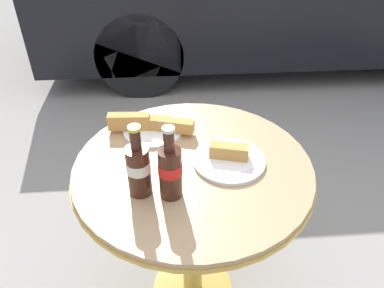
# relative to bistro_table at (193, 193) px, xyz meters

# --- Properties ---
(ground_plane) EXTENTS (30.00, 30.00, 0.00)m
(ground_plane) POSITION_rel_bistro_table_xyz_m (0.00, 0.00, -0.57)
(ground_plane) COLOR gray
(bistro_table) EXTENTS (0.78, 0.78, 0.70)m
(bistro_table) POSITION_rel_bistro_table_xyz_m (0.00, 0.00, 0.00)
(bistro_table) COLOR gold
(bistro_table) RESTS_ON ground_plane
(cola_bottle_left) EXTENTS (0.07, 0.07, 0.23)m
(cola_bottle_left) POSITION_rel_bistro_table_xyz_m (-0.16, -0.12, 0.22)
(cola_bottle_left) COLOR #3D1E14
(cola_bottle_left) RESTS_ON bistro_table
(cola_bottle_right) EXTENTS (0.07, 0.07, 0.23)m
(cola_bottle_right) POSITION_rel_bistro_table_xyz_m (-0.07, -0.14, 0.23)
(cola_bottle_right) COLOR #3D1E14
(cola_bottle_right) RESTS_ON bistro_table
(lunch_plate_near) EXTENTS (0.24, 0.24, 0.06)m
(lunch_plate_near) POSITION_rel_bistro_table_xyz_m (0.12, 0.00, 0.15)
(lunch_plate_near) COLOR white
(lunch_plate_near) RESTS_ON bistro_table
(lunch_plate_far) EXTENTS (0.31, 0.21, 0.07)m
(lunch_plate_far) POSITION_rel_bistro_table_xyz_m (-0.14, 0.19, 0.16)
(lunch_plate_far) COLOR white
(lunch_plate_far) RESTS_ON bistro_table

